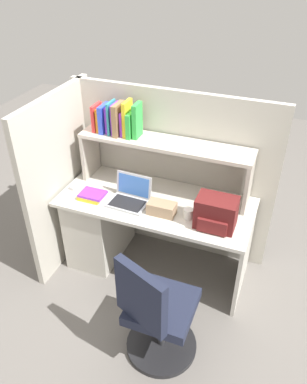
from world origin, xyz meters
The scene contains 13 objects.
ground_plane centered at (0.00, 0.00, 0.00)m, with size 8.00×8.00×0.00m, color slate.
desk centered at (-0.39, 0.00, 0.40)m, with size 1.60×0.70×0.73m.
cubicle_partition_rear centered at (0.00, 0.38, 0.78)m, with size 1.84×0.05×1.55m, color #B2ADA0.
cubicle_partition_left centered at (-0.85, -0.05, 0.78)m, with size 0.05×1.06×1.55m, color #B2ADA0.
overhead_hutch centered at (0.00, 0.20, 1.08)m, with size 1.44×0.28×0.45m.
reference_books_on_shelf centered at (-0.41, 0.20, 1.30)m, with size 0.40×0.18×0.29m.
laptop centered at (-0.19, -0.09, 0.78)m, with size 0.32×0.26×0.22m.
backpack centered at (0.53, -0.14, 0.85)m, with size 0.30×0.23×0.24m.
computer_mouse centered at (-0.71, -0.07, 0.75)m, with size 0.06×0.10×0.03m, color silver.
paper_cup centered at (0.32, -0.12, 0.77)m, with size 0.08×0.08×0.08m, color white.
tissue_box centered at (0.10, -0.14, 0.78)m, with size 0.22×0.12×0.10m, color #9E7F60.
desk_book_stack centered at (-0.51, -0.15, 0.76)m, with size 0.21×0.17×0.06m.
office_chair centered at (0.32, -0.83, 0.39)m, with size 0.53×0.55×0.93m.
Camera 1 is at (0.92, -2.43, 2.57)m, focal length 36.16 mm.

